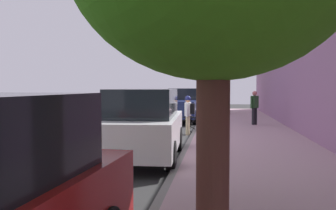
{
  "coord_description": "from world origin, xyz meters",
  "views": [
    {
      "loc": [
        2.67,
        -14.0,
        2.06
      ],
      "look_at": [
        0.38,
        2.82,
        1.19
      ],
      "focal_mm": 38.66,
      "sensor_mm": 36.0,
      "label": 1
    }
  ],
  "objects_px": {
    "parked_pickup_dark_blue_mid": "(182,106)",
    "bicycle_at_curb": "(184,124)",
    "cyclist_with_backpack": "(189,111)",
    "street_tree_far_end": "(217,70)",
    "pedestrian_on_phone": "(255,106)",
    "parked_suv_white_second": "(144,123)",
    "fire_hydrant": "(202,127)"
  },
  "relations": [
    {
      "from": "parked_suv_white_second",
      "to": "pedestrian_on_phone",
      "type": "distance_m",
      "value": 9.5
    },
    {
      "from": "street_tree_far_end",
      "to": "parked_suv_white_second",
      "type": "bearing_deg",
      "value": -96.83
    },
    {
      "from": "bicycle_at_curb",
      "to": "cyclist_with_backpack",
      "type": "distance_m",
      "value": 0.8
    },
    {
      "from": "parked_suv_white_second",
      "to": "street_tree_far_end",
      "type": "bearing_deg",
      "value": 83.17
    },
    {
      "from": "cyclist_with_backpack",
      "to": "fire_hydrant",
      "type": "height_order",
      "value": "cyclist_with_backpack"
    },
    {
      "from": "parked_suv_white_second",
      "to": "bicycle_at_curb",
      "type": "xyz_separation_m",
      "value": [
        0.6,
        5.81,
        -0.63
      ]
    },
    {
      "from": "parked_suv_white_second",
      "to": "cyclist_with_backpack",
      "type": "distance_m",
      "value": 5.43
    },
    {
      "from": "street_tree_far_end",
      "to": "pedestrian_on_phone",
      "type": "height_order",
      "value": "street_tree_far_end"
    },
    {
      "from": "bicycle_at_curb",
      "to": "pedestrian_on_phone",
      "type": "distance_m",
      "value": 4.42
    },
    {
      "from": "pedestrian_on_phone",
      "to": "cyclist_with_backpack",
      "type": "bearing_deg",
      "value": -133.0
    },
    {
      "from": "parked_pickup_dark_blue_mid",
      "to": "bicycle_at_curb",
      "type": "height_order",
      "value": "parked_pickup_dark_blue_mid"
    },
    {
      "from": "parked_suv_white_second",
      "to": "street_tree_far_end",
      "type": "height_order",
      "value": "street_tree_far_end"
    },
    {
      "from": "parked_pickup_dark_blue_mid",
      "to": "pedestrian_on_phone",
      "type": "height_order",
      "value": "parked_pickup_dark_blue_mid"
    },
    {
      "from": "parked_suv_white_second",
      "to": "bicycle_at_curb",
      "type": "relative_size",
      "value": 2.77
    },
    {
      "from": "street_tree_far_end",
      "to": "fire_hydrant",
      "type": "bearing_deg",
      "value": -92.11
    },
    {
      "from": "parked_pickup_dark_blue_mid",
      "to": "street_tree_far_end",
      "type": "height_order",
      "value": "street_tree_far_end"
    },
    {
      "from": "parked_pickup_dark_blue_mid",
      "to": "pedestrian_on_phone",
      "type": "xyz_separation_m",
      "value": [
        3.94,
        -2.64,
        0.2
      ]
    },
    {
      "from": "cyclist_with_backpack",
      "to": "bicycle_at_curb",
      "type": "bearing_deg",
      "value": 116.68
    },
    {
      "from": "bicycle_at_curb",
      "to": "pedestrian_on_phone",
      "type": "relative_size",
      "value": 1.02
    },
    {
      "from": "cyclist_with_backpack",
      "to": "fire_hydrant",
      "type": "distance_m",
      "value": 2.2
    },
    {
      "from": "pedestrian_on_phone",
      "to": "fire_hydrant",
      "type": "height_order",
      "value": "pedestrian_on_phone"
    },
    {
      "from": "street_tree_far_end",
      "to": "pedestrian_on_phone",
      "type": "xyz_separation_m",
      "value": [
        1.92,
        -7.87,
        -2.15
      ]
    },
    {
      "from": "parked_suv_white_second",
      "to": "cyclist_with_backpack",
      "type": "xyz_separation_m",
      "value": [
        0.82,
        5.36,
        -0.01
      ]
    },
    {
      "from": "bicycle_at_curb",
      "to": "cyclist_with_backpack",
      "type": "height_order",
      "value": "cyclist_with_backpack"
    },
    {
      "from": "cyclist_with_backpack",
      "to": "fire_hydrant",
      "type": "relative_size",
      "value": 1.99
    },
    {
      "from": "bicycle_at_curb",
      "to": "fire_hydrant",
      "type": "height_order",
      "value": "fire_hydrant"
    },
    {
      "from": "bicycle_at_curb",
      "to": "pedestrian_on_phone",
      "type": "height_order",
      "value": "pedestrian_on_phone"
    },
    {
      "from": "cyclist_with_backpack",
      "to": "street_tree_far_end",
      "type": "bearing_deg",
      "value": 84.1
    },
    {
      "from": "cyclist_with_backpack",
      "to": "street_tree_far_end",
      "type": "xyz_separation_m",
      "value": [
        1.16,
        11.17,
        2.24
      ]
    },
    {
      "from": "street_tree_far_end",
      "to": "pedestrian_on_phone",
      "type": "distance_m",
      "value": 8.39
    },
    {
      "from": "street_tree_far_end",
      "to": "bicycle_at_curb",
      "type": "bearing_deg",
      "value": -97.34
    },
    {
      "from": "parked_pickup_dark_blue_mid",
      "to": "bicycle_at_curb",
      "type": "xyz_separation_m",
      "value": [
        0.64,
        -5.49,
        -0.51
      ]
    }
  ]
}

